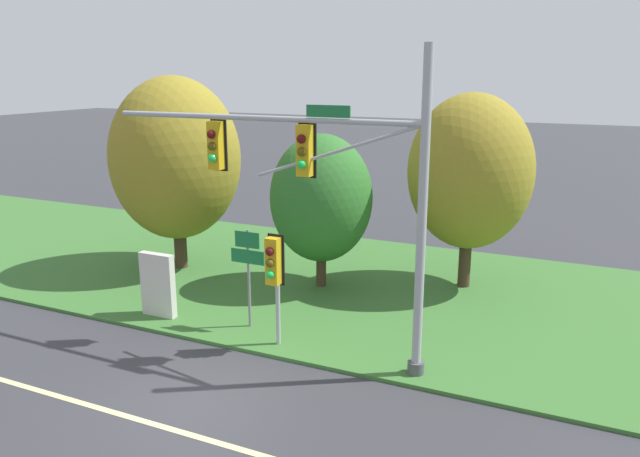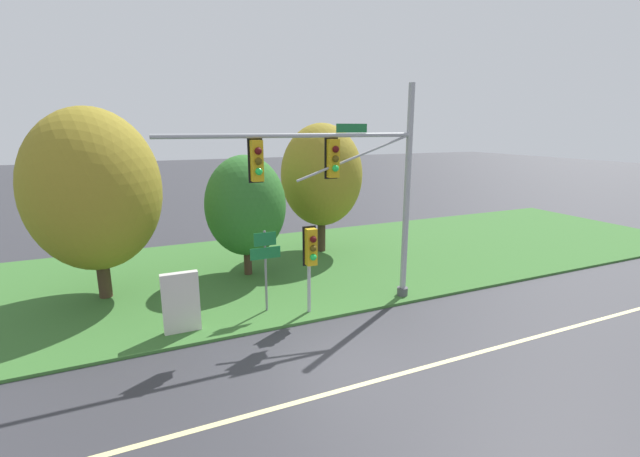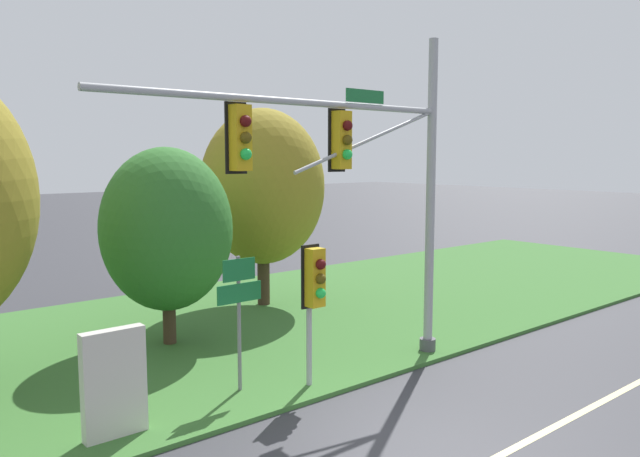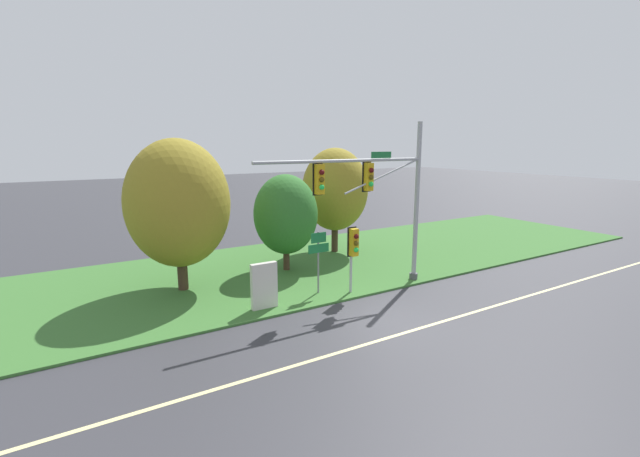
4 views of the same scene
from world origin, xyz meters
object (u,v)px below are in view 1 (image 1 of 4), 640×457
pedestrian_signal_near_kerb (274,267)px  tree_nearest_road (175,159)px  traffic_signal_mast (329,179)px  tree_behind_signpost (470,172)px  info_kiosk (158,285)px  route_sign_post (248,262)px  tree_left_of_mast (321,199)px

pedestrian_signal_near_kerb → tree_nearest_road: tree_nearest_road is taller
traffic_signal_mast → tree_behind_signpost: size_ratio=1.35×
pedestrian_signal_near_kerb → info_kiosk: bearing=174.2°
tree_behind_signpost → info_kiosk: tree_behind_signpost is taller
route_sign_post → tree_behind_signpost: 7.86m
route_sign_post → tree_nearest_road: (-5.11, 3.63, 2.10)m
pedestrian_signal_near_kerb → info_kiosk: 4.33m
tree_nearest_road → info_kiosk: bearing=-60.7°
tree_nearest_road → info_kiosk: 5.57m
pedestrian_signal_near_kerb → tree_nearest_road: size_ratio=0.44×
route_sign_post → info_kiosk: route_sign_post is taller
tree_left_of_mast → tree_behind_signpost: size_ratio=0.80×
pedestrian_signal_near_kerb → route_sign_post: pedestrian_signal_near_kerb is taller
tree_left_of_mast → tree_behind_signpost: (4.35, 1.98, 0.88)m
tree_behind_signpost → info_kiosk: (-7.58, -6.38, -2.91)m
tree_left_of_mast → info_kiosk: 5.83m
tree_left_of_mast → tree_behind_signpost: bearing=24.4°
traffic_signal_mast → route_sign_post: 3.90m
route_sign_post → pedestrian_signal_near_kerb: bearing=-33.3°
traffic_signal_mast → tree_left_of_mast: 5.51m
tree_left_of_mast → info_kiosk: bearing=-126.2°
traffic_signal_mast → tree_behind_signpost: 7.02m
tree_left_of_mast → route_sign_post: bearing=-95.6°
tree_nearest_road → info_kiosk: tree_nearest_road is taller
route_sign_post → tree_left_of_mast: bearing=84.4°
route_sign_post → tree_left_of_mast: size_ratio=0.55×
tree_left_of_mast → info_kiosk: (-3.23, -4.40, -2.04)m
traffic_signal_mast → info_kiosk: traffic_signal_mast is taller
tree_nearest_road → tree_left_of_mast: (5.50, 0.34, -1.01)m
tree_nearest_road → traffic_signal_mast: bearing=-29.1°
pedestrian_signal_near_kerb → info_kiosk: size_ratio=1.59×
tree_nearest_road → tree_left_of_mast: bearing=3.5°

